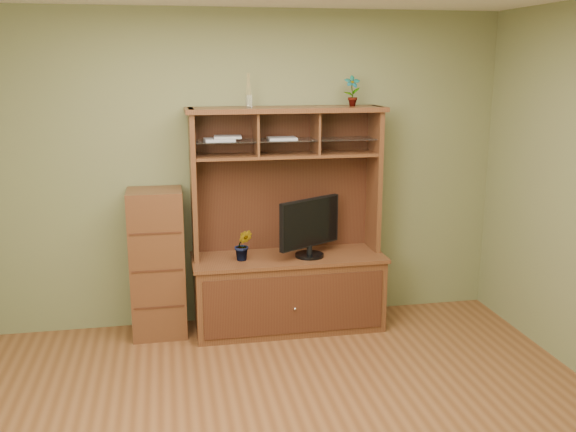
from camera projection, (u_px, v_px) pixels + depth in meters
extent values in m
cube|color=olive|center=(247.00, 170.00, 5.55)|extent=(4.50, 0.02, 2.70)
cube|color=olive|center=(440.00, 407.00, 1.71)|extent=(4.50, 0.02, 2.70)
cube|color=#4B2915|center=(288.00, 293.00, 5.56)|extent=(1.60, 0.55, 0.62)
cube|color=#3A190F|center=(295.00, 305.00, 5.29)|extent=(1.50, 0.01, 0.50)
sphere|color=silver|center=(295.00, 309.00, 5.28)|extent=(0.02, 0.02, 0.02)
cube|color=#4B2915|center=(288.00, 257.00, 5.48)|extent=(1.64, 0.59, 0.03)
cube|color=#4B2915|center=(193.00, 185.00, 5.29)|extent=(0.04, 0.35, 1.25)
cube|color=#4B2915|center=(374.00, 179.00, 5.57)|extent=(0.04, 0.35, 1.25)
cube|color=#3A190F|center=(283.00, 178.00, 5.59)|extent=(1.52, 0.02, 1.25)
cube|color=#4B2915|center=(286.00, 110.00, 5.29)|extent=(1.66, 0.40, 0.04)
cube|color=#4B2915|center=(286.00, 155.00, 5.38)|extent=(1.52, 0.32, 0.02)
cube|color=#4B2915|center=(256.00, 134.00, 5.29)|extent=(0.02, 0.31, 0.35)
cube|color=#4B2915|center=(316.00, 132.00, 5.38)|extent=(0.02, 0.31, 0.35)
cube|color=silver|center=(286.00, 140.00, 5.34)|extent=(1.50, 0.27, 0.01)
cylinder|color=black|center=(309.00, 255.00, 5.45)|extent=(0.24, 0.24, 0.02)
cylinder|color=black|center=(309.00, 249.00, 5.44)|extent=(0.05, 0.05, 0.08)
cube|color=black|center=(310.00, 223.00, 5.38)|extent=(0.57, 0.36, 0.41)
imported|color=#275C1F|center=(243.00, 245.00, 5.32)|extent=(0.17, 0.14, 0.27)
imported|color=#2F6F27|center=(352.00, 91.00, 5.36)|extent=(0.14, 0.11, 0.26)
cylinder|color=silver|center=(249.00, 101.00, 5.22)|extent=(0.06, 0.06, 0.10)
cylinder|color=#9E894F|center=(248.00, 84.00, 5.19)|extent=(0.04, 0.04, 0.18)
cube|color=silver|center=(219.00, 140.00, 5.24)|extent=(0.25, 0.20, 0.02)
cube|color=silver|center=(228.00, 137.00, 5.25)|extent=(0.24, 0.19, 0.02)
cube|color=silver|center=(282.00, 138.00, 5.34)|extent=(0.23, 0.18, 0.02)
cube|color=#4B2915|center=(157.00, 263.00, 5.35)|extent=(0.45, 0.40, 1.25)
cube|color=#3A190F|center=(159.00, 307.00, 5.23)|extent=(0.41, 0.01, 0.02)
cube|color=#3A190F|center=(157.00, 271.00, 5.16)|extent=(0.41, 0.01, 0.01)
cube|color=#3A190F|center=(155.00, 233.00, 5.09)|extent=(0.41, 0.01, 0.01)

